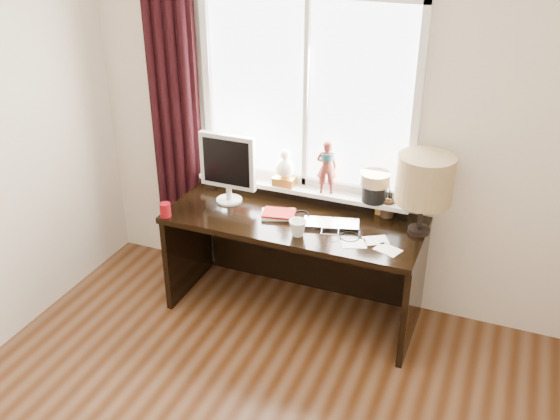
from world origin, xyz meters
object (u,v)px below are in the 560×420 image
at_px(red_cup, 165,210).
at_px(table_lamp, 425,180).
at_px(monitor, 228,164).
at_px(laptop, 332,224).
at_px(desk, 299,243).
at_px(mug, 298,227).

height_order(red_cup, table_lamp, table_lamp).
distance_m(red_cup, monitor, 0.52).
distance_m(laptop, table_lamp, 0.65).
xyz_separation_m(red_cup, table_lamp, (1.60, 0.41, 0.32)).
height_order(desk, table_lamp, table_lamp).
xyz_separation_m(red_cup, desk, (0.80, 0.40, -0.29)).
distance_m(laptop, monitor, 0.82).
xyz_separation_m(mug, red_cup, (-0.90, -0.09, -0.01)).
distance_m(monitor, table_lamp, 1.31).
bearing_deg(desk, table_lamp, 1.09).
bearing_deg(red_cup, table_lamp, 14.44).
distance_m(laptop, desk, 0.38).
height_order(mug, desk, mug).
bearing_deg(table_lamp, desk, -178.91).
distance_m(mug, monitor, 0.71).
bearing_deg(table_lamp, laptop, -166.91).
height_order(red_cup, desk, red_cup).
xyz_separation_m(mug, monitor, (-0.61, 0.27, 0.22)).
xyz_separation_m(laptop, table_lamp, (0.54, 0.13, 0.35)).
relative_size(laptop, red_cup, 3.77).
bearing_deg(red_cup, mug, 5.70).
relative_size(mug, desk, 0.07).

